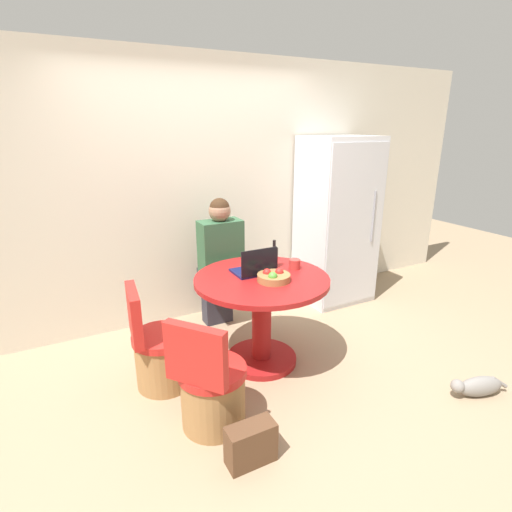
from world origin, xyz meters
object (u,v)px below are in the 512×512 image
Objects in this scene: handbag at (251,444)px; bottle at (274,257)px; laptop at (254,268)px; cat at (478,386)px; chair_near_left_corner at (211,391)px; chair_left_side at (161,353)px; fruit_bowl at (274,277)px; person_seated at (219,259)px; refrigerator at (337,221)px; dining_table at (262,306)px.

bottle is at bearing 54.24° from handbag.
cat is at bearing 134.28° from laptop.
chair_left_side is (-0.18, 0.61, 0.00)m from chair_near_left_corner.
chair_near_left_corner is 0.63m from chair_left_side.
person_seated is at bearing 95.92° from fruit_bowl.
dining_table is (-1.39, -0.81, -0.40)m from refrigerator.
laptop is at bearing -28.03° from cat.
bottle is (0.16, 0.27, 0.06)m from fruit_bowl.
chair_near_left_corner is at bearing 102.44° from handbag.
laptop is (-0.02, 0.10, 0.30)m from dining_table.
laptop reaches higher than dining_table.
chair_near_left_corner is 1.26m from bottle.
person_seated is (-1.44, -0.04, -0.20)m from refrigerator.
refrigerator is at bearing 28.59° from bottle.
person_seated is at bearing -63.70° from chair_near_left_corner.
dining_table is 4.52× the size of bottle.
chair_left_side reaches higher than handbag.
laptop reaches higher than chair_near_left_corner.
handbag is (-0.57, -0.92, -0.39)m from dining_table.
bottle is (0.87, 0.68, 0.60)m from chair_near_left_corner.
laptop is 0.69× the size of cat.
dining_table is 0.88m from chair_left_side.
fruit_bowl is at bearing -98.17° from chair_near_left_corner.
person_seated reaches higher than bottle.
handbag is at bearing -138.68° from refrigerator.
fruit_bowl is (-1.35, -0.92, -0.11)m from refrigerator.
chair_near_left_corner and chair_left_side have the same top height.
chair_left_side is 2.41m from cat.
bottle reaches higher than laptop.
dining_table is 0.84× the size of person_seated.
laptop is 1.35m from handbag.
chair_left_side is 1.14m from person_seated.
bottle is at bearing 59.25° from fruit_bowl.
dining_table is at bearing -142.37° from bottle.
cat is (-0.18, -1.97, -0.83)m from refrigerator.
laptop is (0.82, 0.01, 0.55)m from chair_left_side.
person_seated is 2.39m from cat.
dining_table is at bearing 110.93° from fruit_bowl.
refrigerator is 2.22× the size of chair_near_left_corner.
bottle is at bearing 37.63° from dining_table.
refrigerator reaches higher than person_seated.
chair_left_side is 3.41× the size of bottle.
chair_left_side is 0.99m from laptop.
chair_near_left_corner is 1.00× the size of chair_left_side.
fruit_bowl is 1.73m from cat.
chair_left_side is 2.60× the size of laptop.
handbag is (0.09, -0.40, -0.14)m from chair_near_left_corner.
bottle is (0.20, 0.16, 0.35)m from dining_table.
bottle is (1.04, 0.07, 0.60)m from chair_left_side.
person_seated is 0.68m from bottle.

